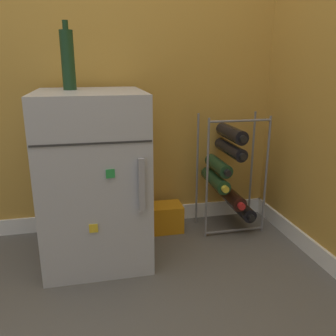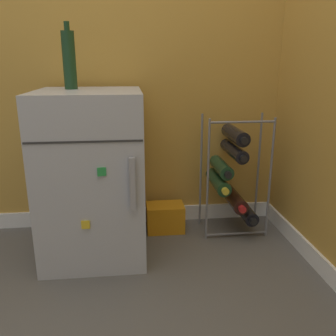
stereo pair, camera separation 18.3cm
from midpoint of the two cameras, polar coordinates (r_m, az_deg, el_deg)
ground_plane at (r=1.56m, az=-2.73°, el=-19.80°), size 14.00×14.00×0.00m
mini_fridge at (r=1.75m, az=-9.03°, el=-1.04°), size 0.48×0.56×0.80m
wine_rack at (r=2.00m, az=12.77°, el=-1.21°), size 0.35×0.33×0.66m
soda_box at (r=2.04m, az=2.15°, el=-7.98°), size 0.21×0.14×0.15m
fridge_top_bottle at (r=1.75m, az=-12.61°, el=16.60°), size 0.06×0.06×0.30m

